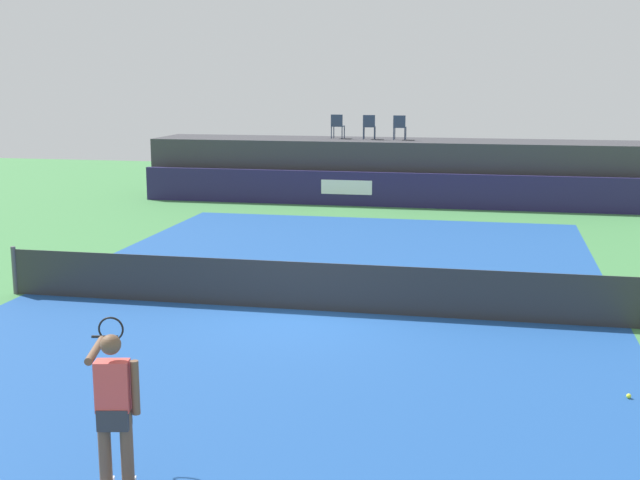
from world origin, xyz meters
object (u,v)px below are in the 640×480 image
net_post_near (15,270)px  tennis_ball (629,396)px  tennis_player (114,406)px  spectator_chair_far_left (337,125)px  spectator_chair_left (369,126)px  spectator_chair_center (400,126)px

net_post_near → tennis_ball: size_ratio=14.71×
tennis_player → tennis_ball: 7.13m
tennis_player → tennis_ball: (5.90, 3.90, -0.92)m
spectator_chair_far_left → spectator_chair_left: 1.22m
spectator_chair_far_left → net_post_near: 16.13m
spectator_chair_far_left → spectator_chair_left: size_ratio=1.00×
spectator_chair_far_left → tennis_ball: bearing=-67.9°
net_post_near → tennis_player: bearing=-52.3°
spectator_chair_left → spectator_chair_center: size_ratio=1.00×
spectator_chair_far_left → tennis_ball: spectator_chair_far_left is taller
spectator_chair_left → tennis_player: bearing=-88.5°
spectator_chair_far_left → spectator_chair_left: bearing=-7.2°
spectator_chair_far_left → tennis_player: size_ratio=0.50×
spectator_chair_far_left → tennis_player: spectator_chair_far_left is taller
spectator_chair_left → spectator_chair_far_left: bearing=172.8°
spectator_chair_left → tennis_player: 22.86m
net_post_near → spectator_chair_left: bearing=71.4°
spectator_chair_center → tennis_ball: 19.71m
spectator_chair_left → tennis_player: size_ratio=0.50×
spectator_chair_far_left → tennis_player: 23.08m
spectator_chair_center → tennis_player: size_ratio=0.50×
spectator_chair_center → tennis_player: (-0.52, -22.68, -1.73)m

